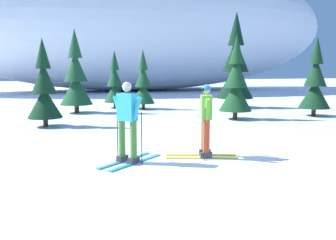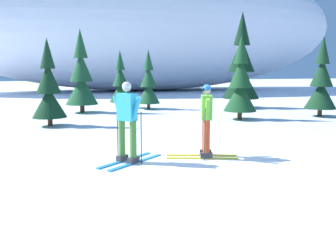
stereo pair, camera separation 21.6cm
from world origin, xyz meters
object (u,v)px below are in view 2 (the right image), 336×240
at_px(skier_lime_jacket, 206,120).
at_px(pine_tree_far_right, 321,83).
at_px(skier_cyan_jacket, 127,121).
at_px(pine_tree_center_left, 120,84).
at_px(pine_tree_far_left, 49,90).
at_px(pine_tree_center, 148,84).
at_px(pine_tree_center_right, 240,84).
at_px(pine_tree_right, 241,68).
at_px(pine_tree_left, 81,78).

bearing_deg(skier_lime_jacket, pine_tree_far_right, 37.08).
distance_m(skier_cyan_jacket, pine_tree_center_left, 12.05).
xyz_separation_m(pine_tree_far_left, pine_tree_center, (4.79, 4.65, -0.05)).
height_order(pine_tree_center_left, pine_tree_far_right, pine_tree_far_right).
xyz_separation_m(pine_tree_center_right, pine_tree_right, (2.15, 4.28, 0.68)).
bearing_deg(skier_lime_jacket, skier_cyan_jacket, -179.77).
xyz_separation_m(pine_tree_center, pine_tree_right, (5.04, -0.59, 0.86)).
relative_size(skier_cyan_jacket, pine_tree_right, 0.36).
relative_size(pine_tree_center_right, pine_tree_right, 0.69).
bearing_deg(pine_tree_center_left, skier_cyan_jacket, -97.23).
distance_m(pine_tree_center_left, pine_tree_right, 6.65).
relative_size(pine_tree_center, pine_tree_right, 0.61).
height_order(pine_tree_center_left, pine_tree_right, pine_tree_right).
distance_m(pine_tree_center_left, pine_tree_center_right, 7.36).
distance_m(skier_lime_jacket, pine_tree_right, 11.88).
xyz_separation_m(pine_tree_center_left, pine_tree_right, (6.35, -1.76, 0.86)).
bearing_deg(pine_tree_far_right, pine_tree_center, 144.16).
bearing_deg(skier_cyan_jacket, pine_tree_center_left, 82.77).
xyz_separation_m(skier_cyan_jacket, pine_tree_center, (2.83, 10.78, 0.34)).
bearing_deg(pine_tree_far_left, pine_tree_center_right, -1.66).
relative_size(pine_tree_center_left, pine_tree_center_right, 0.88).
relative_size(skier_cyan_jacket, pine_tree_center, 0.59).
distance_m(skier_cyan_jacket, pine_tree_right, 12.93).
xyz_separation_m(pine_tree_center_left, pine_tree_far_right, (8.13, -6.09, 0.18)).
xyz_separation_m(skier_cyan_jacket, pine_tree_right, (7.87, 10.19, 1.20)).
distance_m(pine_tree_center_right, pine_tree_right, 4.84).
bearing_deg(pine_tree_center_right, pine_tree_left, 145.94).
xyz_separation_m(pine_tree_center, pine_tree_far_right, (6.81, -4.92, 0.18)).
bearing_deg(skier_lime_jacket, pine_tree_left, 103.88).
bearing_deg(pine_tree_center_left, pine_tree_far_left, -120.80).
distance_m(pine_tree_far_left, pine_tree_left, 4.29).
distance_m(skier_cyan_jacket, skier_lime_jacket, 1.90).
relative_size(skier_lime_jacket, pine_tree_center_left, 0.56).
distance_m(pine_tree_center, pine_tree_far_right, 8.40).
height_order(skier_lime_jacket, pine_tree_far_left, pine_tree_far_left).
relative_size(pine_tree_far_left, pine_tree_right, 0.63).
bearing_deg(pine_tree_center_right, skier_lime_jacket, -122.92).
relative_size(skier_cyan_jacket, pine_tree_left, 0.46).
height_order(pine_tree_center_left, pine_tree_center, same).
relative_size(pine_tree_center_left, pine_tree_right, 0.61).
height_order(pine_tree_center_left, pine_tree_center_right, pine_tree_center_right).
bearing_deg(pine_tree_far_left, pine_tree_right, 22.46).
xyz_separation_m(pine_tree_left, pine_tree_right, (8.49, 0.00, 0.48)).
distance_m(pine_tree_far_left, pine_tree_far_right, 11.60).
relative_size(skier_lime_jacket, pine_tree_right, 0.34).
xyz_separation_m(skier_lime_jacket, pine_tree_right, (5.98, 10.19, 1.25)).
bearing_deg(pine_tree_center, skier_cyan_jacket, -104.73).
bearing_deg(skier_lime_jacket, pine_tree_far_left, 122.15).
xyz_separation_m(skier_cyan_jacket, pine_tree_center_right, (5.72, 5.91, 0.52)).
bearing_deg(skier_cyan_jacket, pine_tree_center, 75.27).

